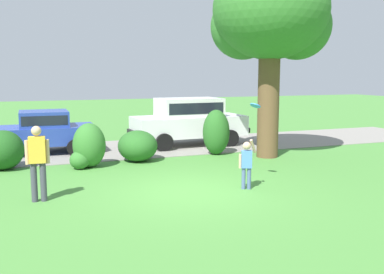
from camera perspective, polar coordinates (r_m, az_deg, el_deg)
name	(u,v)px	position (r m, az deg, el deg)	size (l,w,h in m)	color
ground_plane	(189,191)	(11.06, -0.34, -7.01)	(80.00, 80.00, 0.00)	#478438
driveway_strip	(130,149)	(17.30, -8.05, -1.50)	(28.00, 4.40, 0.02)	gray
oak_tree_large	(271,18)	(15.78, 10.10, 14.93)	(4.20, 4.03, 6.69)	brown
shrub_near_tree	(1,152)	(14.58, -23.45, -1.75)	(1.39, 1.29, 1.20)	#1E511C
shrub_centre_left	(88,147)	(14.07, -13.27, -1.28)	(1.14, 1.06, 1.38)	#33702B
shrub_centre	(138,146)	(14.78, -7.03, -1.15)	(1.31, 1.38, 1.03)	#286023
shrub_centre_right	(216,132)	(15.88, 3.14, 0.62)	(0.97, 0.94, 1.62)	#286023
parked_sedan	(38,131)	(16.97, -19.25, 0.79)	(4.41, 2.12, 1.56)	#28429E
parked_suv	(189,119)	(17.85, -0.40, 2.33)	(4.76, 2.22, 1.92)	white
child_thrower	(247,161)	(11.18, 7.06, -3.13)	(0.48, 0.25, 1.29)	#4C608C
frisbee	(255,106)	(11.64, 8.18, 4.03)	(0.29, 0.28, 0.19)	#337FDB
adult_onlooker	(38,159)	(10.58, -19.30, -2.72)	(0.53, 0.25, 1.74)	#3F3F4C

